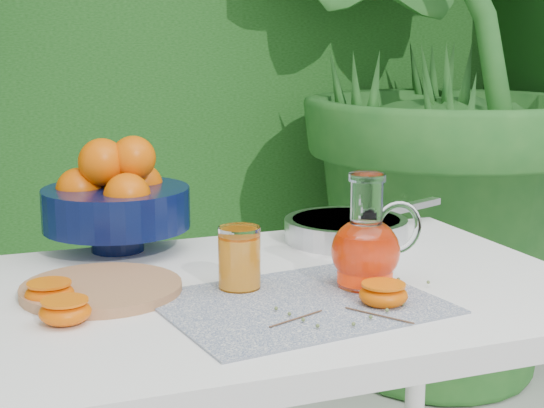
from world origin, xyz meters
name	(u,v)px	position (x,y,z in m)	size (l,w,h in m)	color
hedge_backdrop	(74,21)	(0.06, 2.06, 1.19)	(8.00, 1.65, 2.50)	#194614
potted_plant_right	(413,54)	(1.03, 1.19, 1.08)	(2.17, 2.17, 2.17)	#205D20
white_table	(276,332)	(0.08, -0.03, 0.67)	(1.00, 0.70, 0.75)	white
placemat	(298,303)	(0.07, -0.14, 0.75)	(0.40, 0.31, 0.00)	#0E224F
cutting_board	(101,289)	(-0.20, 0.02, 0.76)	(0.25, 0.25, 0.02)	#A26B49
fruit_bowl	(115,199)	(-0.12, 0.28, 0.85)	(0.31, 0.31, 0.22)	black
juice_pitcher	(367,248)	(0.21, -0.10, 0.82)	(0.16, 0.11, 0.18)	white
juice_tumbler	(239,259)	(0.01, -0.04, 0.80)	(0.08, 0.08, 0.10)	white
saute_pan	(347,228)	(0.32, 0.20, 0.77)	(0.44, 0.32, 0.05)	silver
orange_halves	(168,299)	(-0.12, -0.10, 0.77)	(0.55, 0.26, 0.04)	#D55102
thyme_sprigs	(356,301)	(0.15, -0.17, 0.76)	(0.31, 0.26, 0.01)	#503525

